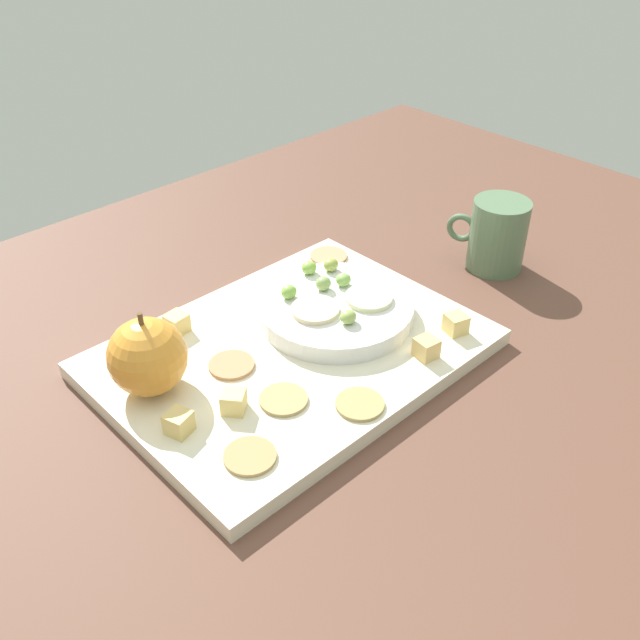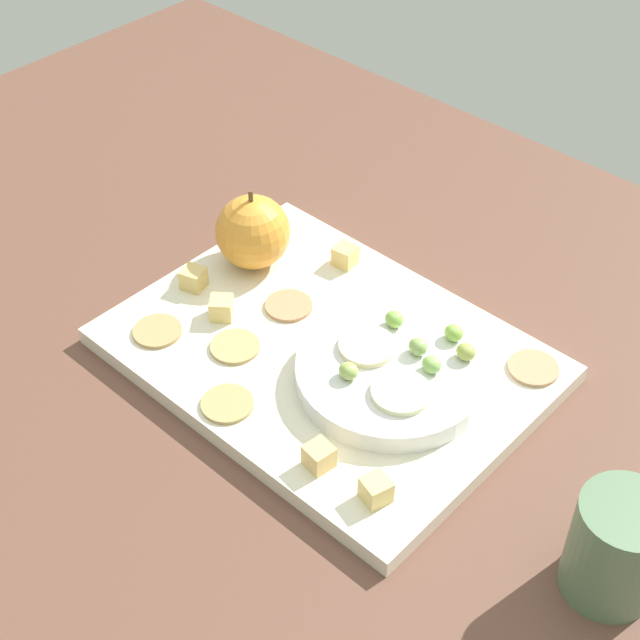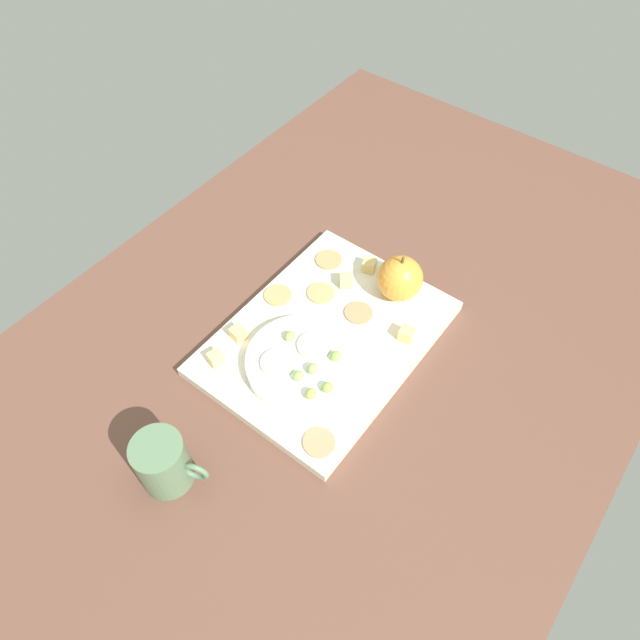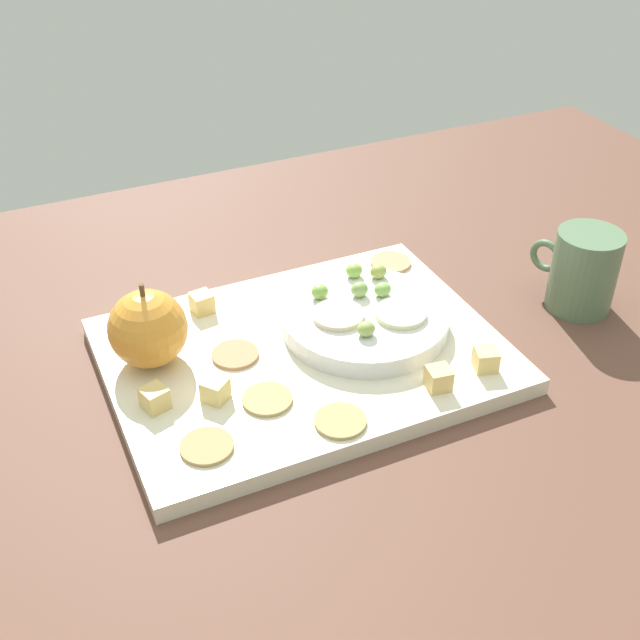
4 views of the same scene
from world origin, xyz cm
name	(u,v)px [view 2 (image 2 of 4)]	position (x,y,z in cm)	size (l,w,h in cm)	color
table	(339,363)	(0.00, 0.00, 1.55)	(148.60, 93.52, 3.10)	brown
platter	(330,356)	(0.34, -1.74, 4.03)	(39.88, 29.65, 1.85)	silver
serving_dish	(391,373)	(7.38, -1.08, 6.01)	(17.79, 17.79, 2.11)	white
apple_whole	(253,232)	(-14.78, 2.83, 8.92)	(7.92, 7.92, 7.92)	orange
apple_stem	(251,196)	(-14.78, 2.83, 13.48)	(0.50, 0.50, 1.20)	brown
cheese_cube_0	(345,255)	(-7.41, 9.18, 6.06)	(2.22, 2.22, 2.22)	#EAC770
cheese_cube_1	(319,456)	(9.27, -12.90, 6.06)	(2.22, 2.22, 2.22)	#EDC373
cheese_cube_2	(193,278)	(-16.38, -4.35, 6.06)	(2.22, 2.22, 2.22)	#E3C26F
cheese_cube_3	(376,490)	(15.10, -12.32, 6.06)	(2.22, 2.22, 2.22)	#EFCC77
cheese_cube_4	(221,308)	(-10.85, -5.53, 6.06)	(2.22, 2.22, 2.22)	#EECF79
cracker_0	(291,304)	(-6.91, 0.35, 5.16)	(4.85, 4.85, 0.40)	tan
cracker_1	(227,404)	(-1.54, -13.51, 5.16)	(4.85, 4.85, 0.40)	tan
cracker_2	(235,347)	(-6.51, -7.85, 5.16)	(4.85, 4.85, 0.40)	tan
cracker_3	(533,368)	(16.30, 9.30, 5.16)	(4.85, 4.85, 0.40)	tan
cracker_4	(157,331)	(-13.74, -11.53, 5.16)	(4.85, 4.85, 0.40)	tan
grape_0	(418,347)	(8.15, 1.80, 7.91)	(1.89, 1.70, 1.68)	#8EB260
grape_1	(394,319)	(4.10, 3.25, 7.89)	(1.89, 1.70, 1.64)	#8AC150
grape_2	(432,365)	(10.49, 0.84, 7.85)	(1.89, 1.70, 1.56)	#8EC15E
grape_3	(348,371)	(5.48, -4.91, 7.85)	(1.89, 1.70, 1.56)	#97B559
grape_4	(466,352)	(11.79, 4.28, 7.86)	(1.89, 1.70, 1.59)	#9FB04E
grape_5	(454,333)	(9.42, 5.60, 7.87)	(1.89, 1.70, 1.60)	#8EBF4C
apple_slice_0	(401,392)	(10.38, -3.40, 7.37)	(5.42, 5.42, 0.60)	beige
apple_slice_1	(367,346)	(4.30, -0.92, 7.37)	(5.42, 5.42, 0.60)	beige
cup	(617,547)	(32.78, -5.16, 7.84)	(7.35, 10.21, 9.47)	#557353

